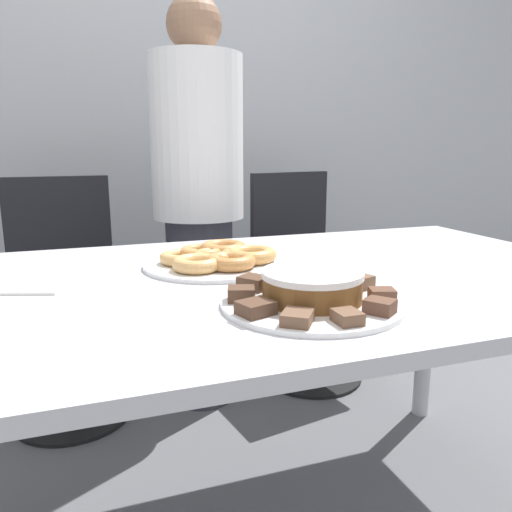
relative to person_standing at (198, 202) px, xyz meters
The scene contains 26 objects.
wall_back 0.89m from the person_standing, 93.52° to the left, with size 8.00×0.05×2.60m.
table 0.86m from the person_standing, 93.11° to the right, with size 1.75×0.96×0.73m.
person_standing is the anchor object (origin of this frame).
office_chair_left 0.64m from the person_standing, behind, with size 0.45×0.45×0.91m.
office_chair_right 0.63m from the person_standing, ahead, with size 0.51×0.51×0.91m.
plate_cake 1.08m from the person_standing, 91.79° to the right, with size 0.34×0.34×0.01m.
plate_donuts 0.73m from the person_standing, 100.02° to the right, with size 0.35×0.35×0.01m.
frosted_cake 1.08m from the person_standing, 91.79° to the right, with size 0.19×0.19×0.06m.
lamington_0 1.05m from the person_standing, 98.71° to the right, with size 0.06×0.06×0.03m.
lamington_1 1.13m from the person_standing, 98.08° to the right, with size 0.07×0.06×0.02m.
lamington_2 1.19m from the person_standing, 95.34° to the right, with size 0.07×0.07×0.02m.
lamington_3 1.21m from the person_standing, 91.58° to the right, with size 0.04×0.05×0.02m.
lamington_4 1.18m from the person_standing, 87.87° to the right, with size 0.06×0.06×0.02m.
lamington_5 1.12m from the person_standing, 85.31° to the right, with size 0.06×0.05×0.02m.
lamington_6 1.04m from the person_standing, 84.96° to the right, with size 0.06×0.06×0.03m.
lamington_7 0.97m from the person_standing, 87.43° to the right, with size 0.07×0.07×0.03m.
lamington_8 0.95m from the person_standing, 92.05° to the right, with size 0.04×0.05×0.02m.
lamington_9 0.98m from the person_standing, 96.53° to the right, with size 0.07×0.07×0.03m.
donut_0 0.72m from the person_standing, 100.02° to the right, with size 0.11×0.11×0.03m.
donut_1 0.73m from the person_standing, 106.17° to the right, with size 0.11×0.11×0.03m.
donut_2 0.80m from the person_standing, 103.27° to the right, with size 0.12×0.12×0.03m.
donut_3 0.79m from the person_standing, 97.56° to the right, with size 0.12×0.12×0.03m.
donut_4 0.74m from the person_standing, 92.74° to the right, with size 0.12×0.12×0.03m.
donut_5 0.65m from the person_standing, 97.27° to the right, with size 0.12×0.12×0.04m.
donut_6 0.68m from the person_standing, 102.39° to the right, with size 0.12×0.12×0.03m.
napkin 0.94m from the person_standing, 125.36° to the right, with size 0.19×0.17×0.01m.
Camera 1 is at (-0.38, -1.04, 1.02)m, focal length 35.00 mm.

